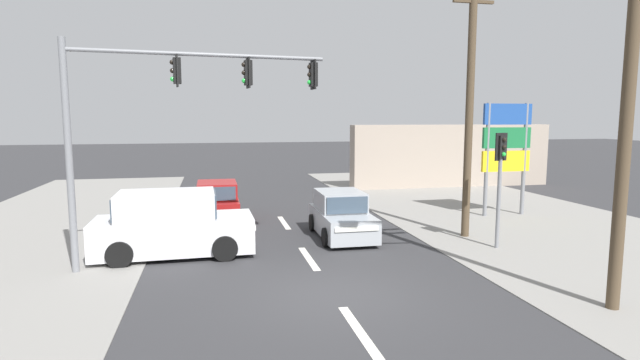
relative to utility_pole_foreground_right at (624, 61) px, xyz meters
name	(u,v)px	position (x,y,z in m)	size (l,w,h in m)	color
ground_plane	(334,294)	(-5.40, 2.09, -5.14)	(140.00, 140.00, 0.00)	#303033
lane_dash_near	(359,331)	(-5.40, 0.09, -5.13)	(0.20, 2.40, 0.01)	silver
lane_dash_mid	(309,258)	(-5.40, 5.09, -5.13)	(0.20, 2.40, 0.01)	silver
lane_dash_far	(284,223)	(-5.40, 10.09, -5.13)	(0.20, 2.40, 0.01)	silver
kerb_right_verge	(604,249)	(3.60, 4.09, -5.13)	(10.00, 44.00, 0.02)	gray
utility_pole_foreground_right	(624,61)	(0.00, 0.00, 0.00)	(3.77, 0.66, 9.55)	#4C3D2B
utility_pole_midground_right	(470,98)	(0.29, 6.55, -0.50)	(1.80, 0.26, 8.81)	#4C3D2B
traffic_signal_mast	(165,105)	(-9.22, 5.38, -0.78)	(6.85, 1.05, 6.00)	slate
pedestal_signal_right_kerb	(500,171)	(0.49, 4.94, -2.72)	(0.44, 0.31, 3.56)	slate
shopping_plaza_sign	(506,143)	(3.66, 9.60, -2.16)	(2.10, 0.16, 4.60)	slate
shopfront_wall_far	(451,156)	(5.60, 18.09, -3.34)	(12.00, 1.00, 3.60)	#A39384
hatchback_receding_far	(341,216)	(-3.81, 7.46, -4.43)	(1.81, 3.66, 1.53)	#A3A8AD
hatchback_oncoming_near	(217,202)	(-7.88, 11.25, -4.43)	(1.79, 3.64, 1.53)	maroon
suv_kerbside_parked	(172,226)	(-9.22, 6.24, -4.25)	(4.57, 2.13, 1.90)	silver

